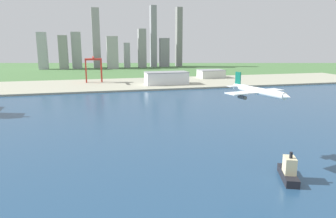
% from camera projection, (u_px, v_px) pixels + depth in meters
% --- Properties ---
extents(ground_plane, '(2400.00, 2400.00, 0.00)m').
position_uv_depth(ground_plane, '(148.00, 110.00, 316.68)').
color(ground_plane, '#47723E').
extents(water_bay, '(840.00, 360.00, 0.15)m').
position_uv_depth(water_bay, '(162.00, 125.00, 259.80)').
color(water_bay, navy).
rests_on(water_bay, ground).
extents(industrial_pier, '(840.00, 140.00, 2.50)m').
position_uv_depth(industrial_pier, '(126.00, 84.00, 496.50)').
color(industrial_pier, '#A3A38C').
rests_on(industrial_pier, ground).
extents(airplane_landing, '(36.22, 41.26, 12.51)m').
position_uv_depth(airplane_landing, '(258.00, 91.00, 168.89)').
color(airplane_landing, white).
extents(tugboat_small, '(14.29, 23.09, 14.99)m').
position_uv_depth(tugboat_small, '(289.00, 171.00, 155.68)').
color(tugboat_small, black).
rests_on(tugboat_small, water_bay).
extents(port_crane_red, '(26.39, 40.39, 40.71)m').
position_uv_depth(port_crane_red, '(93.00, 64.00, 502.34)').
color(port_crane_red, '#B72D23').
rests_on(port_crane_red, industrial_pier).
extents(warehouse_main, '(65.21, 30.23, 18.86)m').
position_uv_depth(warehouse_main, '(166.00, 78.00, 485.90)').
color(warehouse_main, white).
rests_on(warehouse_main, industrial_pier).
extents(warehouse_annex, '(44.52, 32.86, 14.27)m').
position_uv_depth(warehouse_annex, '(211.00, 74.00, 572.83)').
color(warehouse_annex, silver).
rests_on(warehouse_annex, industrial_pier).
extents(distant_skyline, '(364.65, 63.69, 157.09)m').
position_uv_depth(distant_skyline, '(115.00, 46.00, 808.17)').
color(distant_skyline, '#A8ABB2').
rests_on(distant_skyline, ground).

